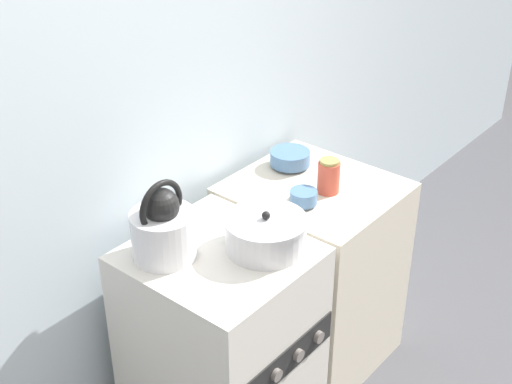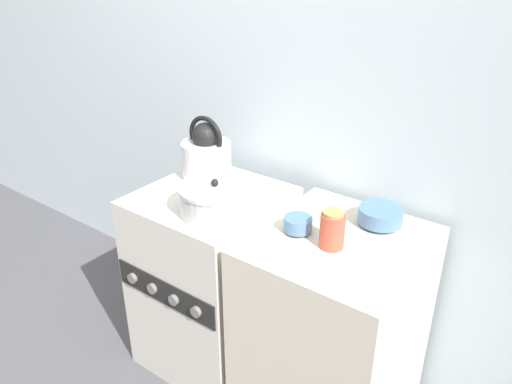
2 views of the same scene
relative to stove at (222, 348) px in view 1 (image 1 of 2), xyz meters
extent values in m
cube|color=silver|center=(0.00, 0.40, 0.84)|extent=(7.00, 0.06, 2.50)
cube|color=beige|center=(0.00, 0.00, 0.00)|extent=(0.54, 0.56, 0.82)
cube|color=black|center=(0.00, -0.28, 0.10)|extent=(0.52, 0.01, 0.11)
cylinder|color=slate|center=(-0.06, -0.29, 0.10)|extent=(0.04, 0.02, 0.04)
cylinder|color=slate|center=(0.06, -0.29, 0.10)|extent=(0.04, 0.02, 0.04)
cylinder|color=slate|center=(0.17, -0.29, 0.10)|extent=(0.04, 0.02, 0.04)
cube|color=beige|center=(0.58, 0.03, 0.00)|extent=(0.56, 0.61, 0.82)
cylinder|color=silver|center=(-0.12, 0.12, 0.49)|extent=(0.21, 0.21, 0.16)
sphere|color=black|center=(-0.12, 0.12, 0.60)|extent=(0.12, 0.12, 0.12)
torus|color=black|center=(-0.12, 0.12, 0.60)|extent=(0.18, 0.02, 0.18)
cone|color=silver|center=(-0.02, 0.12, 0.52)|extent=(0.11, 0.05, 0.08)
cylinder|color=silver|center=(0.12, -0.10, 0.46)|extent=(0.27, 0.27, 0.10)
cylinder|color=silver|center=(0.12, -0.10, 0.52)|extent=(0.27, 0.27, 0.01)
sphere|color=black|center=(0.12, -0.10, 0.54)|extent=(0.03, 0.03, 0.03)
cylinder|color=#4C729E|center=(0.64, 0.20, 0.41)|extent=(0.07, 0.07, 0.01)
cylinder|color=#4C729E|center=(0.64, 0.20, 0.44)|extent=(0.16, 0.16, 0.06)
cylinder|color=#4C729E|center=(0.43, -0.02, 0.41)|extent=(0.05, 0.05, 0.01)
cylinder|color=#4C729E|center=(0.43, -0.02, 0.44)|extent=(0.10, 0.10, 0.05)
cylinder|color=#CC4C38|center=(0.57, -0.04, 0.46)|extent=(0.08, 0.08, 0.12)
cylinder|color=#998C4C|center=(0.57, -0.04, 0.53)|extent=(0.07, 0.07, 0.01)
camera|label=1|loc=(-1.40, -1.32, 1.74)|focal=50.00mm
camera|label=2|loc=(1.22, -1.33, 1.31)|focal=35.00mm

